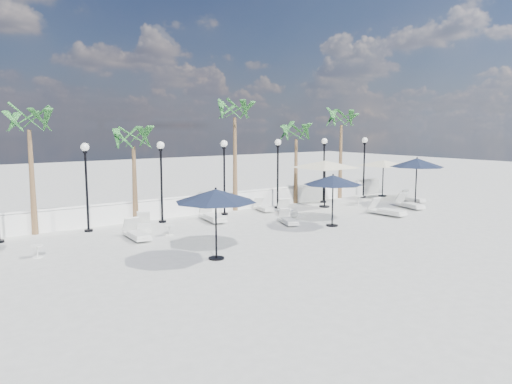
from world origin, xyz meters
TOP-DOWN VIEW (x-y plane):
  - ground at (0.00, 0.00)m, footprint 100.00×100.00m
  - balustrade at (0.00, 7.50)m, footprint 26.00×0.30m
  - lamppost_1 at (-7.00, 6.50)m, footprint 0.36×0.36m
  - lamppost_2 at (-3.50, 6.50)m, footprint 0.36×0.36m
  - lamppost_3 at (0.00, 6.50)m, footprint 0.36×0.36m
  - lamppost_4 at (3.50, 6.50)m, footprint 0.36×0.36m
  - lamppost_5 at (7.00, 6.50)m, footprint 0.36×0.36m
  - lamppost_6 at (10.50, 6.50)m, footprint 0.36×0.36m
  - palm_0 at (-9.00, 7.30)m, footprint 2.60×2.60m
  - palm_1 at (-4.50, 7.30)m, footprint 2.60×2.60m
  - palm_2 at (1.20, 7.30)m, footprint 2.60×2.60m
  - palm_3 at (5.50, 7.30)m, footprint 2.60×2.60m
  - palm_4 at (9.20, 7.30)m, footprint 2.60×2.60m
  - lounger_0 at (-5.04, 5.11)m, footprint 1.27×1.95m
  - lounger_1 at (-5.89, 3.87)m, footprint 0.75×1.95m
  - lounger_2 at (-1.43, 5.34)m, footprint 1.06×2.21m
  - lounger_3 at (1.05, 2.64)m, footprint 1.08×1.71m
  - lounger_4 at (2.28, 6.22)m, footprint 0.83×1.69m
  - lounger_5 at (2.49, 4.45)m, footprint 1.33×1.98m
  - lounger_6 at (6.61, 1.43)m, footprint 0.79×2.07m
  - lounger_7 at (9.40, 2.12)m, footprint 1.08×2.03m
  - lounger_8 at (11.48, 3.51)m, footprint 0.68×1.72m
  - side_table_0 at (-9.81, 3.25)m, footprint 0.45×0.45m
  - side_table_1 at (-4.51, 3.73)m, footprint 0.45×0.45m
  - side_table_2 at (7.96, 4.60)m, footprint 0.57×0.57m
  - parasol_navy_left at (-4.87, -0.62)m, footprint 2.83×2.83m
  - parasol_navy_mid at (2.42, 1.13)m, footprint 2.68×2.68m
  - parasol_navy_right at (10.83, 2.80)m, footprint 3.09×3.09m
  - parasol_cream_sq_a at (5.88, 5.24)m, footprint 5.74×5.74m
  - parasol_cream_sq_b at (12.00, 6.20)m, footprint 5.05×5.05m

SIDE VIEW (x-z plane):
  - ground at x=0.00m, z-range 0.00..0.00m
  - lounger_4 at x=2.28m, z-range -0.10..0.51m
  - lounger_3 at x=1.05m, z-range -0.10..0.51m
  - lounger_8 at x=11.48m, z-range -0.10..0.53m
  - lounger_0 at x=-5.04m, z-range -0.12..0.58m
  - lounger_5 at x=2.49m, z-range -0.12..0.59m
  - lounger_1 at x=-5.89m, z-range -0.12..0.60m
  - lounger_7 at x=9.40m, z-range -0.12..0.61m
  - lounger_6 at x=6.61m, z-range -0.13..0.64m
  - side_table_0 at x=-9.81m, z-range 0.04..0.48m
  - side_table_1 at x=-4.51m, z-range 0.05..0.49m
  - lounger_2 at x=-1.43m, z-range -0.13..0.67m
  - side_table_2 at x=7.96m, z-range 0.06..0.61m
  - balustrade at x=0.00m, z-range -0.04..0.97m
  - parasol_navy_mid at x=2.42m, z-range 0.91..3.32m
  - parasol_navy_left at x=-4.87m, z-range 0.95..3.45m
  - parasol_cream_sq_b at x=12.00m, z-range 1.07..3.61m
  - parasol_navy_right at x=10.83m, z-range 1.05..3.81m
  - lamppost_1 at x=-7.00m, z-range 0.57..4.41m
  - lamppost_2 at x=-3.50m, z-range 0.57..4.41m
  - lamppost_3 at x=0.00m, z-range 0.57..4.41m
  - lamppost_4 at x=3.50m, z-range 0.57..4.41m
  - lamppost_5 at x=7.00m, z-range 0.57..4.41m
  - lamppost_6 at x=10.50m, z-range 0.57..4.41m
  - parasol_cream_sq_a at x=5.88m, z-range 1.20..4.02m
  - palm_1 at x=-4.50m, z-range 1.40..6.10m
  - palm_3 at x=5.50m, z-range 1.50..6.40m
  - palm_0 at x=-9.00m, z-range 1.78..7.28m
  - palm_4 at x=9.20m, z-range 1.88..7.58m
  - palm_2 at x=1.20m, z-range 2.07..8.17m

